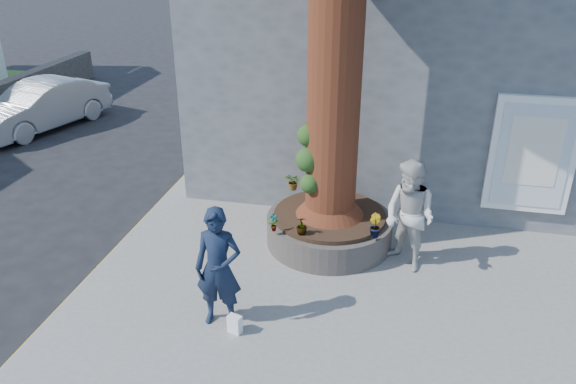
% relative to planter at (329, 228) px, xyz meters
% --- Properties ---
extents(ground, '(120.00, 120.00, 0.00)m').
position_rel_planter_xyz_m(ground, '(-0.80, -2.00, -0.41)').
color(ground, black).
rests_on(ground, ground).
extents(pavement, '(9.00, 8.00, 0.12)m').
position_rel_planter_xyz_m(pavement, '(0.70, -1.00, -0.35)').
color(pavement, slate).
rests_on(pavement, ground).
extents(yellow_line, '(0.10, 30.00, 0.01)m').
position_rel_planter_xyz_m(yellow_line, '(-3.85, -1.00, -0.41)').
color(yellow_line, yellow).
rests_on(yellow_line, ground).
extents(stone_shop, '(10.30, 8.30, 6.30)m').
position_rel_planter_xyz_m(stone_shop, '(1.70, 5.20, 2.75)').
color(stone_shop, '#54575A').
rests_on(stone_shop, ground).
extents(planter, '(2.30, 2.30, 0.60)m').
position_rel_planter_xyz_m(planter, '(0.00, 0.00, 0.00)').
color(planter, black).
rests_on(planter, pavement).
extents(man, '(0.70, 0.48, 1.87)m').
position_rel_planter_xyz_m(man, '(-1.22, -2.64, 0.64)').
color(man, '#111C31').
rests_on(man, pavement).
extents(woman, '(1.19, 1.16, 1.94)m').
position_rel_planter_xyz_m(woman, '(1.41, -0.52, 0.68)').
color(woman, '#B9B6B1').
rests_on(woman, pavement).
extents(shopping_bag, '(0.23, 0.18, 0.28)m').
position_rel_planter_xyz_m(shopping_bag, '(-0.95, -2.84, -0.15)').
color(shopping_bag, white).
rests_on(shopping_bag, pavement).
extents(car_silver, '(2.61, 4.44, 1.38)m').
position_rel_planter_xyz_m(car_silver, '(-9.25, 4.98, 0.28)').
color(car_silver, gray).
rests_on(car_silver, ground).
extents(plant_a, '(0.21, 0.19, 0.33)m').
position_rel_planter_xyz_m(plant_a, '(-0.85, -0.85, 0.47)').
color(plant_a, gray).
rests_on(plant_a, planter).
extents(plant_b, '(0.30, 0.31, 0.41)m').
position_rel_planter_xyz_m(plant_b, '(0.85, -0.68, 0.51)').
color(plant_b, gray).
rests_on(plant_b, planter).
extents(plant_c, '(0.22, 0.22, 0.33)m').
position_rel_planter_xyz_m(plant_c, '(-0.36, -0.85, 0.47)').
color(plant_c, gray).
rests_on(plant_c, planter).
extents(plant_d, '(0.41, 0.41, 0.34)m').
position_rel_planter_xyz_m(plant_d, '(-0.85, 0.85, 0.48)').
color(plant_d, gray).
rests_on(plant_d, planter).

